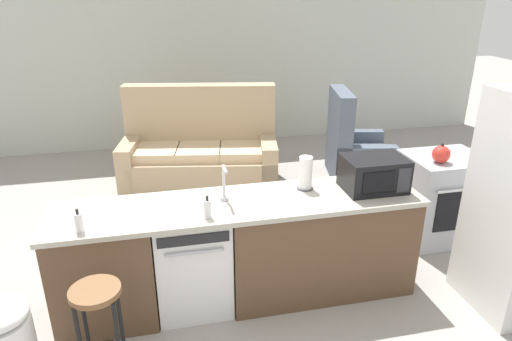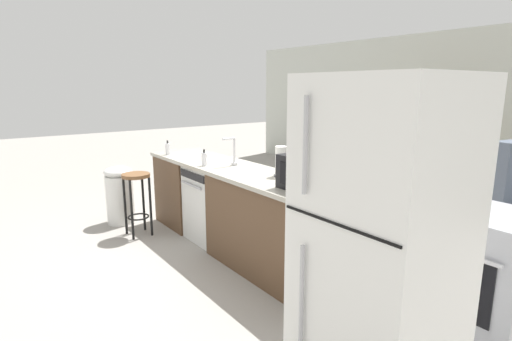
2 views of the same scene
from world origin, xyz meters
The scene contains 15 objects.
ground_plane centered at (0.00, 0.00, 0.00)m, with size 24.00×24.00×0.00m, color gray.
wall_back centered at (0.30, 4.20, 1.30)m, with size 10.00×0.06×2.60m.
kitchen_counter centered at (0.24, 0.00, 0.42)m, with size 2.94×0.66×0.90m.
dishwasher centered at (-0.25, 0.00, 0.42)m, with size 0.58×0.61×0.84m.
stove_range centered at (2.35, 0.55, 0.45)m, with size 0.76×0.68×0.90m.
refrigerator centered at (2.35, -0.55, 0.89)m, with size 0.72×0.73×1.79m.
microwave centered at (1.28, 0.00, 1.04)m, with size 0.50×0.37×0.28m.
sink_faucet centered at (0.03, 0.05, 1.03)m, with size 0.07×0.18×0.30m.
paper_towel_roll centered at (0.73, 0.13, 1.04)m, with size 0.14×0.14×0.28m.
soap_bottle centered at (-0.13, -0.21, 0.97)m, with size 0.06×0.06×0.18m.
dish_soap_bottle centered at (-1.02, -0.22, 0.97)m, with size 0.06×0.06×0.18m.
kettle centered at (2.18, 0.42, 0.99)m, with size 0.21×0.17×0.19m.
bar_stool centered at (-0.90, -0.68, 0.54)m, with size 0.32×0.32×0.74m.
trash_bin centered at (-1.45, -0.71, 0.38)m, with size 0.35×0.35×0.74m.
couch centered at (0.09, 2.58, 0.39)m, with size 2.13×1.25×1.27m.
Camera 2 is at (3.53, -2.23, 1.73)m, focal length 28.00 mm.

